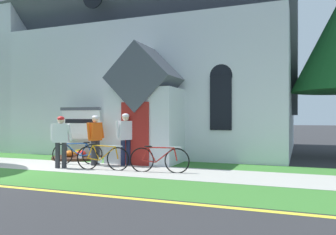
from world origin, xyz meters
TOP-DOWN VIEW (x-y plane):
  - ground at (0.00, 4.00)m, footprint 140.00×140.00m
  - sidewalk_slab at (0.39, 1.43)m, footprint 32.00×2.13m
  - church_lawn at (0.39, 3.25)m, footprint 24.00×1.50m
  - church_building at (-0.02, 8.75)m, footprint 15.35×11.91m
  - church_sign at (0.14, 3.48)m, footprint 1.79×0.19m
  - flower_bed at (0.13, 3.25)m, footprint 1.87×1.87m
  - bicycle_blue at (2.57, 1.18)m, footprint 1.72×0.21m
  - bicycle_white at (4.36, 1.34)m, footprint 1.75×0.33m
  - bicycle_yellow at (1.09, 1.98)m, footprint 1.62×0.64m
  - cyclist_in_orange_jersey at (2.79, 2.24)m, footprint 0.45×0.65m
  - cyclist_in_green_jersey at (1.19, 0.99)m, footprint 0.62×0.38m
  - cyclist_in_yellow_jersey at (1.79, 1.99)m, footprint 0.30×0.74m

SIDE VIEW (x-z plane):
  - ground at x=0.00m, z-range 0.00..0.00m
  - church_lawn at x=0.39m, z-range 0.00..0.01m
  - sidewalk_slab at x=0.39m, z-range 0.00..0.01m
  - flower_bed at x=0.13m, z-range -0.08..0.26m
  - bicycle_yellow at x=1.09m, z-range -0.02..0.76m
  - bicycle_blue at x=2.57m, z-range -0.03..0.78m
  - bicycle_white at x=4.36m, z-range -0.02..0.77m
  - cyclist_in_green_jersey at x=1.19m, z-range 0.13..1.76m
  - cyclist_in_yellow_jersey at x=1.79m, z-range 0.14..1.80m
  - cyclist_in_orange_jersey at x=2.79m, z-range 0.16..1.88m
  - church_sign at x=0.14m, z-range 0.30..2.29m
  - church_building at x=-0.02m, z-range -1.80..11.63m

